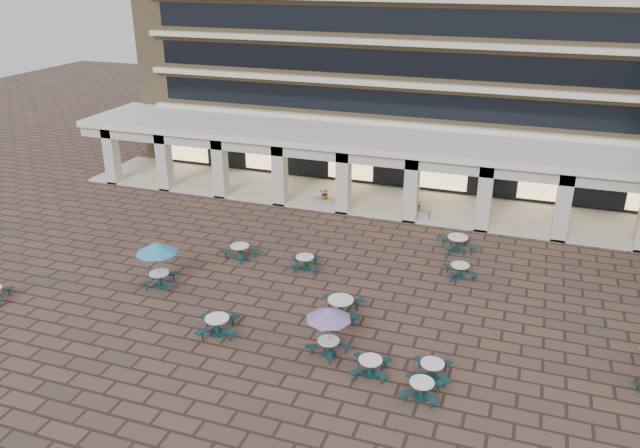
{
  "coord_description": "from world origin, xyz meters",
  "views": [
    {
      "loc": [
        8.49,
        -22.22,
        14.46
      ],
      "look_at": [
        -0.34,
        3.0,
        3.16
      ],
      "focal_mm": 35.0,
      "sensor_mm": 36.0,
      "label": 1
    }
  ],
  "objects_px": {
    "picnic_table_2": "(432,369)",
    "planter_left": "(325,199)",
    "picnic_table_1": "(217,324)",
    "planter_right": "(417,211)"
  },
  "relations": [
    {
      "from": "planter_right",
      "to": "planter_left",
      "type": "bearing_deg",
      "value": 180.0
    },
    {
      "from": "picnic_table_1",
      "to": "picnic_table_2",
      "type": "bearing_deg",
      "value": -20.18
    },
    {
      "from": "picnic_table_1",
      "to": "planter_right",
      "type": "height_order",
      "value": "planter_right"
    },
    {
      "from": "picnic_table_1",
      "to": "planter_left",
      "type": "relative_size",
      "value": 1.37
    },
    {
      "from": "picnic_table_1",
      "to": "planter_right",
      "type": "bearing_deg",
      "value": 50.9
    },
    {
      "from": "picnic_table_2",
      "to": "planter_left",
      "type": "relative_size",
      "value": 1.09
    },
    {
      "from": "planter_left",
      "to": "picnic_table_1",
      "type": "bearing_deg",
      "value": -88.08
    },
    {
      "from": "planter_left",
      "to": "planter_right",
      "type": "height_order",
      "value": "planter_left"
    },
    {
      "from": "picnic_table_2",
      "to": "picnic_table_1",
      "type": "bearing_deg",
      "value": 172.56
    },
    {
      "from": "planter_left",
      "to": "planter_right",
      "type": "distance_m",
      "value": 5.91
    }
  ]
}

